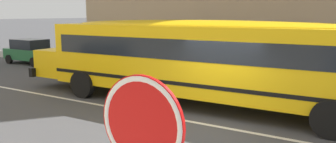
# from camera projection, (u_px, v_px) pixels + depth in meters

# --- Properties ---
(ground_plane) EXTENTS (400.00, 400.00, 0.00)m
(ground_plane) POSITION_uv_depth(u_px,v_px,m) (213.00, 126.00, 10.21)
(ground_plane) COLOR #424244
(sidewalk_far) EXTENTS (120.00, 3.00, 0.01)m
(sidewalk_far) POSITION_uv_depth(u_px,v_px,m) (278.00, 81.00, 17.00)
(sidewalk_far) COLOR gray
(sidewalk_far) RESTS_ON ground_plane
(lane_centreline) EXTENTS (110.00, 0.16, 0.01)m
(lane_centreline) POSITION_uv_depth(u_px,v_px,m) (213.00, 126.00, 10.21)
(lane_centreline) COLOR silver
(lane_centreline) RESTS_ON ground_plane
(school_bus) EXTENTS (13.92, 3.30, 3.10)m
(school_bus) POSITION_uv_depth(u_px,v_px,m) (193.00, 55.00, 12.37)
(school_bus) COLOR yellow
(school_bus) RESTS_ON ground_plane
(parked_car_green_under_tree) EXTENTS (3.93, 1.94, 1.64)m
(parked_car_green_under_tree) POSITION_uv_depth(u_px,v_px,m) (31.00, 51.00, 22.82)
(parked_car_green_under_tree) COLOR #236038
(parked_car_green_under_tree) RESTS_ON ground_plane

